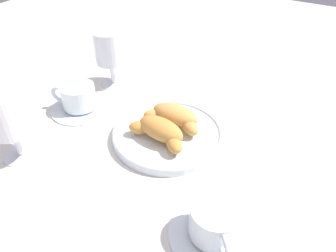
% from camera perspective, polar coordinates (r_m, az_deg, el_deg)
% --- Properties ---
extents(ground_plane, '(2.20, 2.20, 0.00)m').
position_cam_1_polar(ground_plane, '(0.65, 1.28, -3.34)').
color(ground_plane, silver).
extents(pastry_plate, '(0.23, 0.23, 0.02)m').
position_cam_1_polar(pastry_plate, '(0.66, -0.00, -1.35)').
color(pastry_plate, silver).
rests_on(pastry_plate, ground_plane).
extents(croissant_large, '(0.14, 0.06, 0.04)m').
position_cam_1_polar(croissant_large, '(0.66, 1.07, 1.72)').
color(croissant_large, '#D6994C').
rests_on(croissant_large, pastry_plate).
extents(croissant_small, '(0.14, 0.07, 0.04)m').
position_cam_1_polar(croissant_small, '(0.62, -1.46, -0.83)').
color(croissant_small, '#CC893D').
rests_on(croissant_small, pastry_plate).
extents(coffee_cup_near, '(0.14, 0.14, 0.06)m').
position_cam_1_polar(coffee_cup_near, '(0.76, -15.27, 4.70)').
color(coffee_cup_near, silver).
rests_on(coffee_cup_near, ground_plane).
extents(coffee_cup_far, '(0.14, 0.14, 0.06)m').
position_cam_1_polar(coffee_cup_far, '(0.49, 8.34, -16.88)').
color(coffee_cup_far, silver).
rests_on(coffee_cup_far, ground_plane).
extents(juice_glass_left, '(0.08, 0.08, 0.14)m').
position_cam_1_polar(juice_glass_left, '(0.82, -10.21, 13.14)').
color(juice_glass_left, white).
rests_on(juice_glass_left, ground_plane).
extents(juice_glass_right, '(0.08, 0.08, 0.14)m').
position_cam_1_polar(juice_glass_right, '(0.63, -26.48, 1.50)').
color(juice_glass_right, white).
rests_on(juice_glass_right, ground_plane).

